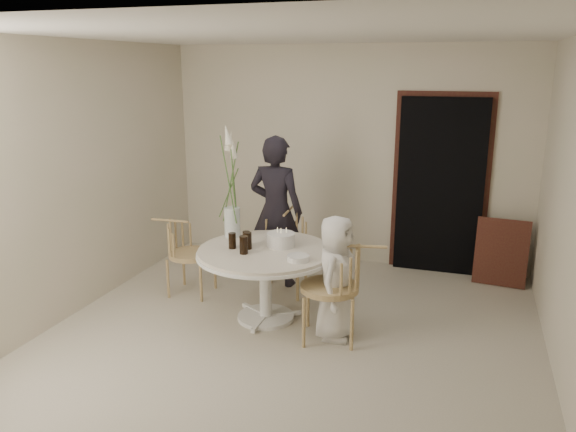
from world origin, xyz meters
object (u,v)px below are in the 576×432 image
(chair_left, at_px, (181,246))
(flower_vase, at_px, (232,198))
(table, at_px, (265,260))
(chair_far, at_px, (286,239))
(chair_right, at_px, (344,278))
(birthday_cake, at_px, (281,240))
(girl, at_px, (276,211))
(boy, at_px, (336,278))

(chair_left, distance_m, flower_vase, 0.88)
(table, distance_m, chair_far, 0.84)
(chair_right, height_order, flower_vase, flower_vase)
(birthday_cake, distance_m, flower_vase, 0.69)
(table, distance_m, chair_right, 0.84)
(table, height_order, girl, girl)
(chair_left, distance_m, boy, 1.93)
(boy, height_order, birthday_cake, boy)
(girl, bearing_deg, boy, 135.60)
(birthday_cake, relative_size, flower_vase, 0.24)
(table, bearing_deg, chair_right, -11.79)
(chair_far, xyz_separation_m, chair_right, (0.88, -1.01, 0.02))
(table, bearing_deg, boy, -11.59)
(chair_left, bearing_deg, flower_vase, -98.54)
(girl, bearing_deg, chair_far, 150.23)
(chair_right, distance_m, boy, 0.08)
(boy, relative_size, flower_vase, 1.01)
(boy, xyz_separation_m, flower_vase, (-1.21, 0.44, 0.55))
(chair_right, bearing_deg, birthday_cake, -125.16)
(chair_left, bearing_deg, chair_right, -107.83)
(table, relative_size, girl, 0.78)
(chair_far, xyz_separation_m, boy, (0.80, -0.99, 0.00))
(chair_left, height_order, boy, boy)
(chair_right, bearing_deg, chair_far, -150.14)
(girl, bearing_deg, birthday_cake, 116.93)
(boy, relative_size, birthday_cake, 4.21)
(table, height_order, flower_vase, flower_vase)
(boy, bearing_deg, table, 82.35)
(chair_far, distance_m, chair_right, 1.34)
(chair_left, bearing_deg, girl, -59.49)
(girl, xyz_separation_m, boy, (0.96, -1.09, -0.27))
(table, xyz_separation_m, boy, (0.74, -0.15, -0.03))
(chair_left, relative_size, flower_vase, 0.73)
(chair_far, distance_m, boy, 1.27)
(birthday_cake, bearing_deg, table, -129.04)
(chair_far, relative_size, flower_vase, 0.78)
(table, distance_m, boy, 0.76)
(flower_vase, bearing_deg, chair_far, 53.06)
(girl, relative_size, boy, 1.47)
(girl, distance_m, flower_vase, 0.75)
(girl, bearing_deg, flower_vase, 73.52)
(chair_left, xyz_separation_m, girl, (0.90, 0.59, 0.32))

